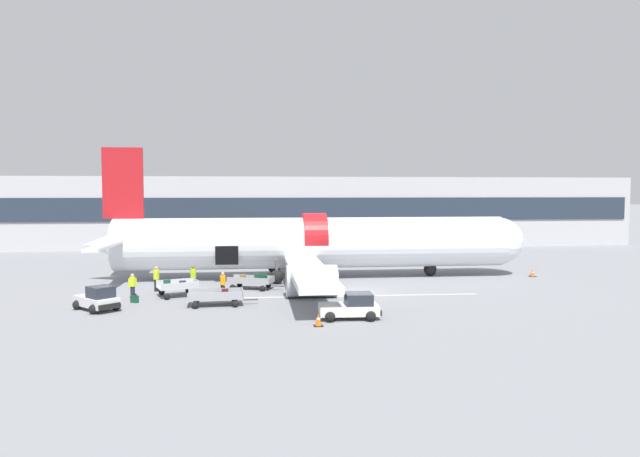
{
  "coord_description": "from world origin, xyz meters",
  "views": [
    {
      "loc": [
        -6.82,
        -38.14,
        6.81
      ],
      "look_at": [
        -1.88,
        5.39,
        3.99
      ],
      "focal_mm": 32.0,
      "sensor_mm": 36.0,
      "label": 1
    }
  ],
  "objects_px": {
    "suitcase_on_tarmac_upright": "(135,299)",
    "ground_crew_supervisor": "(133,285)",
    "airplane": "(309,244)",
    "baggage_cart_queued": "(252,282)",
    "baggage_tug_lead": "(351,307)",
    "ground_crew_driver": "(223,284)",
    "baggage_cart_empty": "(217,298)",
    "ground_crew_loader_b": "(156,278)",
    "ground_crew_loader_a": "(193,277)",
    "baggage_tug_mid": "(98,300)",
    "baggage_cart_loading": "(179,288)"
  },
  "relations": [
    {
      "from": "ground_crew_loader_b",
      "to": "suitcase_on_tarmac_upright",
      "type": "relative_size",
      "value": 2.99
    },
    {
      "from": "ground_crew_driver",
      "to": "baggage_tug_lead",
      "type": "bearing_deg",
      "value": -45.12
    },
    {
      "from": "baggage_tug_mid",
      "to": "ground_crew_loader_b",
      "type": "relative_size",
      "value": 1.78
    },
    {
      "from": "baggage_cart_queued",
      "to": "suitcase_on_tarmac_upright",
      "type": "xyz_separation_m",
      "value": [
        -7.19,
        -4.13,
        -0.26
      ]
    },
    {
      "from": "ground_crew_driver",
      "to": "airplane",
      "type": "bearing_deg",
      "value": 49.66
    },
    {
      "from": "airplane",
      "to": "ground_crew_loader_b",
      "type": "bearing_deg",
      "value": -155.68
    },
    {
      "from": "ground_crew_loader_b",
      "to": "airplane",
      "type": "bearing_deg",
      "value": 24.32
    },
    {
      "from": "baggage_tug_lead",
      "to": "ground_crew_driver",
      "type": "distance_m",
      "value": 10.28
    },
    {
      "from": "baggage_cart_loading",
      "to": "ground_crew_loader_a",
      "type": "relative_size",
      "value": 2.09
    },
    {
      "from": "baggage_cart_loading",
      "to": "ground_crew_supervisor",
      "type": "xyz_separation_m",
      "value": [
        -2.86,
        -0.39,
        0.31
      ]
    },
    {
      "from": "baggage_cart_queued",
      "to": "ground_crew_loader_b",
      "type": "distance_m",
      "value": 6.56
    },
    {
      "from": "baggage_tug_lead",
      "to": "ground_crew_supervisor",
      "type": "distance_m",
      "value": 14.9
    },
    {
      "from": "baggage_tug_lead",
      "to": "ground_crew_loader_a",
      "type": "xyz_separation_m",
      "value": [
        -9.47,
        10.23,
        0.28
      ]
    },
    {
      "from": "baggage_cart_empty",
      "to": "ground_crew_supervisor",
      "type": "xyz_separation_m",
      "value": [
        -5.54,
        2.95,
        0.37
      ]
    },
    {
      "from": "baggage_tug_lead",
      "to": "ground_crew_loader_b",
      "type": "bearing_deg",
      "value": 140.58
    },
    {
      "from": "airplane",
      "to": "suitcase_on_tarmac_upright",
      "type": "relative_size",
      "value": 60.76
    },
    {
      "from": "suitcase_on_tarmac_upright",
      "to": "airplane",
      "type": "bearing_deg",
      "value": 37.6
    },
    {
      "from": "baggage_tug_lead",
      "to": "suitcase_on_tarmac_upright",
      "type": "xyz_separation_m",
      "value": [
        -12.55,
        5.79,
        -0.38
      ]
    },
    {
      "from": "ground_crew_loader_b",
      "to": "baggage_tug_lead",
      "type": "bearing_deg",
      "value": -39.42
    },
    {
      "from": "baggage_tug_mid",
      "to": "baggage_cart_empty",
      "type": "xyz_separation_m",
      "value": [
        6.73,
        0.67,
        -0.15
      ]
    },
    {
      "from": "baggage_cart_queued",
      "to": "suitcase_on_tarmac_upright",
      "type": "relative_size",
      "value": 7.01
    },
    {
      "from": "ground_crew_loader_b",
      "to": "ground_crew_driver",
      "type": "bearing_deg",
      "value": -28.26
    },
    {
      "from": "baggage_cart_loading",
      "to": "ground_crew_loader_b",
      "type": "distance_m",
      "value": 2.75
    },
    {
      "from": "airplane",
      "to": "baggage_cart_queued",
      "type": "height_order",
      "value": "airplane"
    },
    {
      "from": "baggage_tug_mid",
      "to": "ground_crew_loader_b",
      "type": "xyz_separation_m",
      "value": [
        2.27,
        6.07,
        0.28
      ]
    },
    {
      "from": "baggage_tug_lead",
      "to": "ground_crew_loader_b",
      "type": "distance_m",
      "value": 15.4
    },
    {
      "from": "suitcase_on_tarmac_upright",
      "to": "baggage_tug_lead",
      "type": "bearing_deg",
      "value": -24.76
    },
    {
      "from": "baggage_tug_mid",
      "to": "ground_crew_driver",
      "type": "xyz_separation_m",
      "value": [
        6.91,
        3.57,
        0.22
      ]
    },
    {
      "from": "baggage_cart_loading",
      "to": "suitcase_on_tarmac_upright",
      "type": "distance_m",
      "value": 3.12
    },
    {
      "from": "suitcase_on_tarmac_upright",
      "to": "ground_crew_supervisor",
      "type": "bearing_deg",
      "value": 105.57
    },
    {
      "from": "baggage_cart_queued",
      "to": "baggage_tug_mid",
      "type": "bearing_deg",
      "value": -144.84
    },
    {
      "from": "baggage_tug_lead",
      "to": "ground_crew_driver",
      "type": "relative_size",
      "value": 2.07
    },
    {
      "from": "baggage_tug_lead",
      "to": "baggage_cart_loading",
      "type": "relative_size",
      "value": 0.94
    },
    {
      "from": "ground_crew_driver",
      "to": "suitcase_on_tarmac_upright",
      "type": "relative_size",
      "value": 2.8
    },
    {
      "from": "ground_crew_loader_a",
      "to": "baggage_cart_empty",
      "type": "bearing_deg",
      "value": -70.88
    },
    {
      "from": "baggage_cart_loading",
      "to": "baggage_cart_empty",
      "type": "distance_m",
      "value": 4.28
    },
    {
      "from": "baggage_cart_loading",
      "to": "baggage_cart_queued",
      "type": "xyz_separation_m",
      "value": [
        4.77,
        2.2,
        -0.03
      ]
    },
    {
      "from": "baggage_tug_lead",
      "to": "baggage_cart_queued",
      "type": "relative_size",
      "value": 0.83
    },
    {
      "from": "baggage_tug_mid",
      "to": "ground_crew_loader_a",
      "type": "distance_m",
      "value": 8.04
    },
    {
      "from": "baggage_cart_loading",
      "to": "baggage_tug_mid",
      "type": "bearing_deg",
      "value": -135.3
    },
    {
      "from": "baggage_tug_lead",
      "to": "ground_crew_loader_a",
      "type": "relative_size",
      "value": 1.97
    },
    {
      "from": "baggage_cart_empty",
      "to": "ground_crew_driver",
      "type": "xyz_separation_m",
      "value": [
        0.18,
        2.9,
        0.38
      ]
    },
    {
      "from": "baggage_tug_mid",
      "to": "ground_crew_driver",
      "type": "distance_m",
      "value": 7.79
    },
    {
      "from": "baggage_tug_lead",
      "to": "suitcase_on_tarmac_upright",
      "type": "relative_size",
      "value": 5.81
    },
    {
      "from": "airplane",
      "to": "ground_crew_loader_b",
      "type": "distance_m",
      "value": 12.18
    },
    {
      "from": "airplane",
      "to": "ground_crew_supervisor",
      "type": "height_order",
      "value": "airplane"
    },
    {
      "from": "baggage_tug_lead",
      "to": "ground_crew_loader_b",
      "type": "xyz_separation_m",
      "value": [
        -11.9,
        9.78,
        0.29
      ]
    },
    {
      "from": "baggage_tug_mid",
      "to": "ground_crew_loader_a",
      "type": "bearing_deg",
      "value": 54.17
    },
    {
      "from": "baggage_tug_lead",
      "to": "ground_crew_loader_a",
      "type": "height_order",
      "value": "ground_crew_loader_a"
    },
    {
      "from": "ground_crew_loader_a",
      "to": "baggage_cart_loading",
      "type": "bearing_deg",
      "value": -104.61
    }
  ]
}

